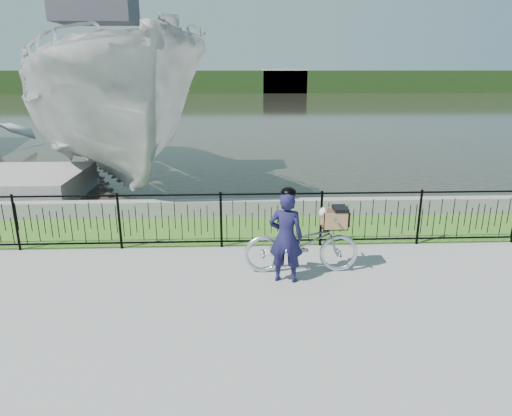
{
  "coord_description": "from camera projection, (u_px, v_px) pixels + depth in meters",
  "views": [
    {
      "loc": [
        -0.66,
        -6.99,
        3.48
      ],
      "look_at": [
        -0.33,
        1.0,
        1.0
      ],
      "focal_mm": 32.0,
      "sensor_mm": 36.0,
      "label": 1
    }
  ],
  "objects": [
    {
      "name": "ground",
      "position": [
        278.0,
        281.0,
        7.73
      ],
      "size": [
        120.0,
        120.0,
        0.0
      ],
      "primitive_type": "plane",
      "color": "gray",
      "rests_on": "ground"
    },
    {
      "name": "cyclist",
      "position": [
        286.0,
        236.0,
        7.54
      ],
      "size": [
        0.63,
        0.48,
        1.63
      ],
      "color": "#17153A",
      "rests_on": "ground"
    },
    {
      "name": "grass_strip",
      "position": [
        268.0,
        229.0,
        10.21
      ],
      "size": [
        60.0,
        2.0,
        0.01
      ],
      "primitive_type": "cube",
      "color": "#3C6921",
      "rests_on": "ground"
    },
    {
      "name": "quay_wall",
      "position": [
        265.0,
        208.0,
        11.11
      ],
      "size": [
        60.0,
        0.3,
        0.4
      ],
      "primitive_type": "cube",
      "color": "gray",
      "rests_on": "ground"
    },
    {
      "name": "boat_near",
      "position": [
        105.0,
        107.0,
        13.81
      ],
      "size": [
        9.1,
        12.3,
        6.27
      ],
      "color": "#ABAAAA",
      "rests_on": "water"
    },
    {
      "name": "water",
      "position": [
        244.0,
        109.0,
        39.22
      ],
      "size": [
        120.0,
        120.0,
        0.0
      ],
      "primitive_type": "plane",
      "color": "#28271E",
      "rests_on": "ground"
    },
    {
      "name": "far_treeline",
      "position": [
        241.0,
        81.0,
        64.54
      ],
      "size": [
        120.0,
        6.0,
        3.0
      ],
      "primitive_type": "cube",
      "color": "#213B16",
      "rests_on": "ground"
    },
    {
      "name": "far_building_right",
      "position": [
        284.0,
        81.0,
        63.32
      ],
      "size": [
        6.0,
        3.0,
        3.2
      ],
      "primitive_type": "cube",
      "color": "#A89C87",
      "rests_on": "ground"
    },
    {
      "name": "fence",
      "position": [
        271.0,
        219.0,
        9.09
      ],
      "size": [
        14.0,
        0.06,
        1.15
      ],
      "primitive_type": null,
      "color": "black",
      "rests_on": "ground"
    },
    {
      "name": "far_building_left",
      "position": [
        108.0,
        78.0,
        61.77
      ],
      "size": [
        8.0,
        4.0,
        4.0
      ],
      "primitive_type": "cube",
      "color": "#A89C87",
      "rests_on": "ground"
    },
    {
      "name": "bicycle_rig",
      "position": [
        302.0,
        243.0,
        7.97
      ],
      "size": [
        2.01,
        0.7,
        1.2
      ],
      "color": "silver",
      "rests_on": "ground"
    }
  ]
}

